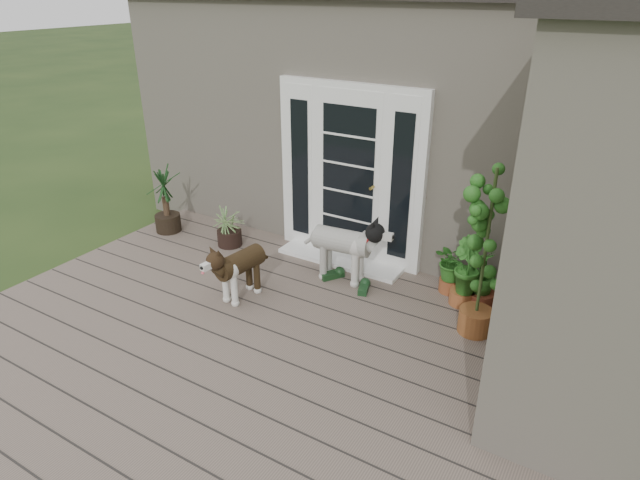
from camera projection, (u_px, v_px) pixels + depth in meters
The scene contains 14 objects.
deck at pixel (256, 355), 5.17m from camera, with size 6.20×4.60×0.12m, color #6B5B4C.
house_main at pixel (430, 115), 7.82m from camera, with size 7.40×4.00×3.10m, color #665E54.
door_unit at pixel (350, 175), 6.48m from camera, with size 1.90×0.14×2.15m, color white.
door_step at pixel (340, 259), 6.77m from camera, with size 1.60×0.40×0.05m, color white.
brindle_dog at pixel (241, 272), 5.88m from camera, with size 0.32×0.75×0.63m, color #3B2915, non-canonical shape.
white_dog at pixel (342, 252), 6.21m from camera, with size 0.37×0.87×0.73m, color silver, non-canonical shape.
spider_plant at pixel (229, 225), 7.09m from camera, with size 0.53×0.53×0.57m, color #8EA767, non-canonical shape.
yucca at pixel (165, 199), 7.42m from camera, with size 0.66×0.66×0.95m, color #133311, non-canonical shape.
herb_a at pixel (451, 271), 6.01m from camera, with size 0.41×0.41×0.53m, color #1C621E.
herb_b at pixel (464, 281), 5.77m from camera, with size 0.37×0.37×0.55m, color #1E4C15.
herb_c at pixel (482, 285), 5.76m from camera, with size 0.32×0.32×0.49m, color #2D631C.
sapling at pixel (485, 252), 5.04m from camera, with size 0.52×0.52×1.76m, color #18561C, non-canonical shape.
clog_left at pixel (364, 287), 6.11m from camera, with size 0.14×0.30×0.09m, color #153619, non-canonical shape.
clog_right at pixel (332, 274), 6.38m from camera, with size 0.15×0.32×0.10m, color #143216, non-canonical shape.
Camera 1 is at (2.70, -2.88, 3.26)m, focal length 30.51 mm.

